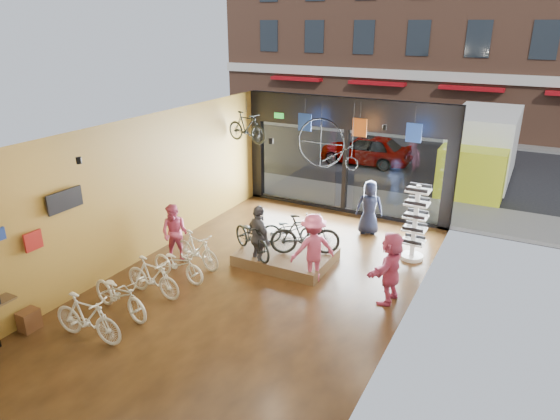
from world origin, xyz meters
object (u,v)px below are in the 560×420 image
Objects in this scene: box_truck at (480,151)px; customer_1 at (175,233)px; floor_bike_1 at (87,318)px; customer_3 at (313,248)px; customer_4 at (369,207)px; sunglasses_rack at (415,223)px; floor_bike_4 at (178,264)px; floor_bike_2 at (120,294)px; display_bike_right at (291,229)px; floor_bike_3 at (153,277)px; display_platform at (286,257)px; display_bike_left at (252,237)px; customer_5 at (390,267)px; floor_bike_5 at (197,250)px; street_car at (365,149)px; display_bike_mid at (305,235)px; customer_2 at (259,238)px; hung_bike at (247,127)px; penny_farthing at (330,146)px.

box_truck is 12.30m from customer_1.
floor_bike_1 is 0.95× the size of customer_3.
customer_4 is 0.79× the size of sunglasses_rack.
customer_1 reaches higher than floor_bike_4.
floor_bike_2 is at bearing -112.93° from box_truck.
box_truck is 9.57m from display_bike_right.
display_bike_right is at bearing -25.99° from floor_bike_3.
display_platform is 1.09m from display_bike_left.
customer_5 reaches higher than display_bike_left.
customer_4 reaches higher than floor_bike_5.
floor_bike_1 is 1.05× the size of display_bike_right.
street_car reaches higher than floor_bike_3.
customer_1 is at bearing 29.13° from customer_4.
customer_4 is at bearing -28.09° from floor_bike_4.
floor_bike_2 is (-5.61, -13.25, -0.89)m from box_truck.
display_bike_mid is at bearing -29.73° from floor_bike_1.
floor_bike_2 is at bearing 121.02° from display_bike_mid.
box_truck reaches higher than floor_bike_5.
customer_2 is (1.50, 4.25, 0.37)m from floor_bike_1.
display_bike_left is at bearing 3.13° from street_car.
floor_bike_5 is at bearing -3.11° from street_car.
customer_2 reaches higher than street_car.
floor_bike_1 is at bearing -2.34° from street_car.
street_car is 11.17m from customer_3.
floor_bike_2 is at bearing 2.76° from customer_3.
customer_5 is (3.40, 0.01, -0.02)m from customer_2.
customer_2 is 1.02× the size of customer_5.
box_truck is 9.36m from hung_bike.
customer_2 is 0.83× the size of sunglasses_rack.
customer_2 is at bearing 4.57° from street_car.
display_bike_left is at bearing 4.83° from customer_2.
floor_bike_4 is (-0.62, -12.42, -0.26)m from street_car.
box_truck reaches higher than floor_bike_2.
hung_bike is (-2.26, 3.21, 2.06)m from customer_2.
display_bike_right reaches higher than floor_bike_1.
customer_3 is at bearing -86.17° from customer_5.
customer_2 is at bearing -83.60° from customer_5.
display_platform is 3.91m from penny_farthing.
box_truck is 4.47× the size of floor_bike_3.
customer_3 is at bearing -58.17° from floor_bike_4.
customer_2 is 1.05× the size of customer_4.
floor_bike_2 is 2.63m from floor_bike_5.
customer_1 is at bearing -154.37° from display_platform.
street_car is 2.54× the size of hung_bike.
customer_4 is (3.25, 4.18, 0.35)m from floor_bike_5.
display_bike_left is at bearing -19.53° from floor_bike_1.
customer_2 is (-0.92, -0.79, 0.02)m from display_bike_mid.
display_bike_right is at bearing -22.31° from floor_bike_1.
display_bike_left is at bearing -99.53° from penny_farthing.
display_bike_right is (1.80, 2.61, 0.29)m from floor_bike_4.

